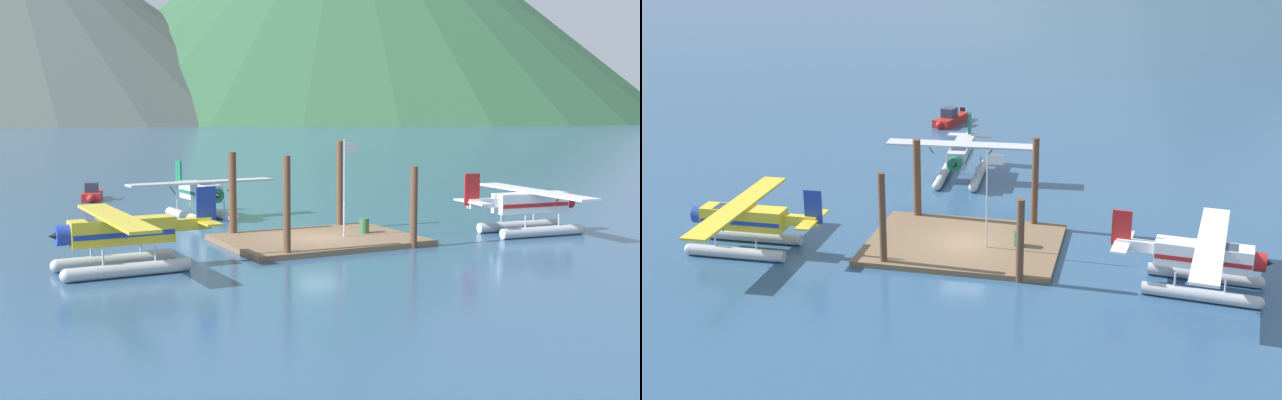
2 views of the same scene
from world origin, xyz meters
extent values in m
plane|color=#2D5175|center=(0.00, 0.00, 0.00)|extent=(1200.00, 1200.00, 0.00)
cube|color=brown|center=(0.00, 0.00, 0.15)|extent=(10.91, 8.18, 0.30)
cylinder|color=brown|center=(-3.65, -3.59, 2.64)|extent=(0.38, 0.38, 5.28)
cylinder|color=brown|center=(3.83, -3.99, 2.26)|extent=(0.41, 0.41, 4.51)
cylinder|color=brown|center=(-3.77, 3.82, 2.56)|extent=(0.47, 0.47, 5.11)
cylinder|color=brown|center=(3.48, 3.89, 2.81)|extent=(0.40, 0.40, 5.63)
cylinder|color=silver|center=(1.41, -0.48, 3.05)|extent=(0.08, 0.08, 5.51)
cube|color=white|center=(1.86, -0.48, 5.46)|extent=(0.90, 0.03, 0.56)
sphere|color=gold|center=(1.41, -0.48, 5.86)|extent=(0.10, 0.10, 0.10)
cylinder|color=#33663D|center=(3.12, 0.16, 0.74)|extent=(0.58, 0.58, 0.88)
torus|color=#33663D|center=(3.12, 0.16, 0.74)|extent=(0.62, 0.62, 0.04)
cone|color=#4C5651|center=(30.68, 479.61, 66.21)|extent=(381.07, 381.07, 132.42)
cylinder|color=#B7BABF|center=(-11.91, -4.37, 0.32)|extent=(5.61, 0.73, 0.64)
sphere|color=#B7BABF|center=(-14.71, -4.42, 0.32)|extent=(0.64, 0.64, 0.64)
cylinder|color=#B7BABF|center=(-11.95, -1.87, 0.32)|extent=(5.61, 0.73, 0.64)
sphere|color=#B7BABF|center=(-14.75, -1.92, 0.32)|extent=(0.64, 0.64, 0.64)
cylinder|color=#B7BABF|center=(-13.11, -4.39, 0.99)|extent=(0.10, 0.10, 0.70)
cylinder|color=#B7BABF|center=(-10.71, -4.35, 0.99)|extent=(0.10, 0.10, 0.70)
cylinder|color=#B7BABF|center=(-13.15, -1.89, 0.99)|extent=(0.10, 0.10, 0.70)
cylinder|color=#B7BABF|center=(-10.75, -1.85, 0.99)|extent=(0.10, 0.10, 0.70)
cube|color=yellow|center=(-11.93, -3.12, 1.94)|extent=(4.82, 1.32, 1.20)
cube|color=#1E389E|center=(-11.93, -3.12, 1.84)|extent=(4.72, 1.34, 0.24)
cube|color=#283347|center=(-13.01, -3.14, 2.27)|extent=(1.12, 1.07, 0.56)
cube|color=yellow|center=(-12.23, -3.13, 2.61)|extent=(1.57, 10.42, 0.14)
cylinder|color=#1E389E|center=(-12.20, -5.33, 2.27)|extent=(0.09, 0.62, 0.84)
cylinder|color=#1E389E|center=(-12.27, -0.93, 2.27)|extent=(0.09, 0.62, 0.84)
cylinder|color=#1E389E|center=(-14.63, -3.17, 1.94)|extent=(0.62, 0.97, 0.96)
cone|color=black|center=(-15.08, -3.18, 1.94)|extent=(0.36, 0.37, 0.36)
cube|color=yellow|center=(-8.68, -3.07, 2.04)|extent=(2.21, 0.48, 0.56)
cube|color=#1E389E|center=(-7.78, -3.06, 2.89)|extent=(1.00, 0.14, 1.90)
cube|color=yellow|center=(-7.88, -3.06, 2.14)|extent=(0.85, 3.21, 0.10)
cylinder|color=#B7BABF|center=(-1.67, 12.44, 0.32)|extent=(1.02, 5.63, 0.64)
sphere|color=#B7BABF|center=(-1.49, 9.64, 0.32)|extent=(0.64, 0.64, 0.64)
cylinder|color=#B7BABF|center=(-4.17, 12.27, 0.32)|extent=(1.02, 5.63, 0.64)
sphere|color=#B7BABF|center=(-3.98, 9.47, 0.32)|extent=(0.64, 0.64, 0.64)
cylinder|color=#B7BABF|center=(-1.59, 11.24, 0.99)|extent=(0.10, 0.10, 0.70)
cylinder|color=#B7BABF|center=(-1.75, 13.63, 0.99)|extent=(0.10, 0.10, 0.70)
cylinder|color=#B7BABF|center=(-4.09, 11.07, 0.99)|extent=(0.10, 0.10, 0.70)
cylinder|color=#B7BABF|center=(-4.25, 13.47, 0.99)|extent=(0.10, 0.10, 0.70)
cube|color=silver|center=(-2.92, 12.35, 1.94)|extent=(1.56, 4.87, 1.20)
cube|color=#196B47|center=(-2.92, 12.35, 1.84)|extent=(1.57, 4.78, 0.24)
cube|color=#283347|center=(-2.85, 11.27, 2.27)|extent=(1.13, 1.17, 0.56)
cube|color=silver|center=(-2.90, 12.05, 2.61)|extent=(10.47, 2.10, 0.14)
cylinder|color=#196B47|center=(-0.71, 12.20, 2.27)|extent=(0.63, 0.12, 0.84)
cylinder|color=#196B47|center=(-5.10, 11.90, 2.27)|extent=(0.63, 0.12, 0.84)
cylinder|color=#196B47|center=(-2.74, 9.66, 1.94)|extent=(1.00, 0.66, 0.96)
cone|color=black|center=(-2.71, 9.21, 1.94)|extent=(0.38, 0.37, 0.36)
cube|color=silver|center=(-3.14, 15.59, 2.04)|extent=(0.59, 2.22, 0.56)
cube|color=#196B47|center=(-3.20, 16.49, 2.89)|extent=(0.19, 1.01, 1.90)
cube|color=silver|center=(-3.19, 16.39, 2.14)|extent=(3.25, 1.01, 0.10)
cylinder|color=#B7BABF|center=(13.13, -1.84, 0.32)|extent=(5.64, 1.24, 0.64)
sphere|color=#B7BABF|center=(15.91, -2.14, 0.32)|extent=(0.64, 0.64, 0.64)
cylinder|color=#B7BABF|center=(12.85, -4.32, 0.32)|extent=(5.64, 1.24, 0.64)
sphere|color=#B7BABF|center=(15.64, -4.63, 0.32)|extent=(0.64, 0.64, 0.64)
cylinder|color=#B7BABF|center=(14.32, -1.97, 0.99)|extent=(0.10, 0.10, 0.70)
cylinder|color=#B7BABF|center=(11.93, -1.71, 0.99)|extent=(0.10, 0.10, 0.70)
cylinder|color=#B7BABF|center=(14.05, -4.45, 0.99)|extent=(0.10, 0.10, 0.70)
cylinder|color=#B7BABF|center=(11.66, -4.19, 0.99)|extent=(0.10, 0.10, 0.70)
cube|color=white|center=(12.99, -3.08, 1.94)|extent=(4.91, 1.75, 1.20)
cube|color=#B21E1E|center=(12.99, -3.08, 1.84)|extent=(4.81, 1.76, 0.24)
cube|color=#283347|center=(14.06, -3.20, 2.27)|extent=(1.21, 1.17, 0.56)
cube|color=white|center=(13.29, -3.11, 2.61)|extent=(2.52, 10.49, 0.14)
cylinder|color=#B21E1E|center=(13.53, -0.93, 2.27)|extent=(0.15, 0.63, 0.84)
cylinder|color=#B21E1E|center=(13.05, -5.30, 2.27)|extent=(0.15, 0.63, 0.84)
cylinder|color=#B21E1E|center=(15.67, -3.37, 1.94)|extent=(0.70, 1.02, 0.96)
cone|color=black|center=(16.12, -3.42, 1.94)|extent=(0.39, 0.40, 0.36)
cube|color=white|center=(9.76, -2.73, 2.04)|extent=(2.23, 0.68, 0.56)
cube|color=#B21E1E|center=(8.86, -2.63, 2.89)|extent=(1.01, 0.23, 1.90)
cube|color=white|center=(8.96, -2.64, 2.14)|extent=(1.14, 3.27, 0.10)
cube|color=#B2231E|center=(-7.30, 27.76, 0.35)|extent=(2.50, 4.44, 0.70)
sphere|color=#B2231E|center=(-7.83, 25.73, 0.35)|extent=(0.70, 0.70, 0.70)
cube|color=#283347|center=(-7.38, 27.47, 1.10)|extent=(1.37, 1.44, 0.80)
cube|color=black|center=(-6.73, 29.97, 0.60)|extent=(0.43, 0.40, 0.80)
camera|label=1|loc=(-20.29, -39.75, 7.60)|focal=44.19mm
camera|label=2|loc=(9.79, -44.42, 18.73)|focal=48.20mm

